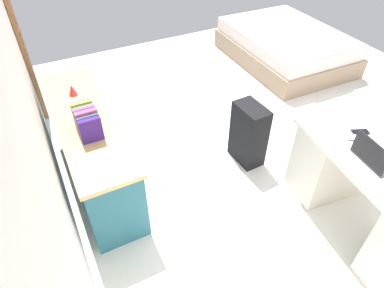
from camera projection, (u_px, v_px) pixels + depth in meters
The scene contains 12 objects.
ground_plane at pixel (267, 133), 3.90m from camera, with size 5.90×5.90×0.00m, color silver.
wall_back at pixel (17, 84), 2.27m from camera, with size 4.90×0.10×2.55m, color silver.
door_wooden at pixel (15, 24), 3.74m from camera, with size 0.88×0.05×2.04m, color brown.
desk at pixel (371, 197), 2.65m from camera, with size 1.51×0.84×0.75m.
credenza at pixel (92, 148), 3.13m from camera, with size 1.80×0.48×0.73m.
bed at pixel (286, 46), 5.09m from camera, with size 1.94×1.45×0.58m.
suitcase_black at pixel (249, 134), 3.36m from camera, with size 0.36×0.22×0.65m, color black.
laptop at pixel (374, 157), 2.41m from camera, with size 0.34×0.26×0.21m.
computer_mouse at pixel (353, 137), 2.63m from camera, with size 0.06×0.10×0.03m, color white.
cell_phone_by_mouse at pixel (360, 132), 2.70m from camera, with size 0.07×0.14×0.01m, color black.
book_row at pixel (87, 120), 2.67m from camera, with size 0.32×0.17×0.23m.
figurine_small at pixel (72, 90), 3.12m from camera, with size 0.08×0.08×0.11m, color red.
Camera 1 is at (-2.30, 2.16, 2.45)m, focal length 31.37 mm.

